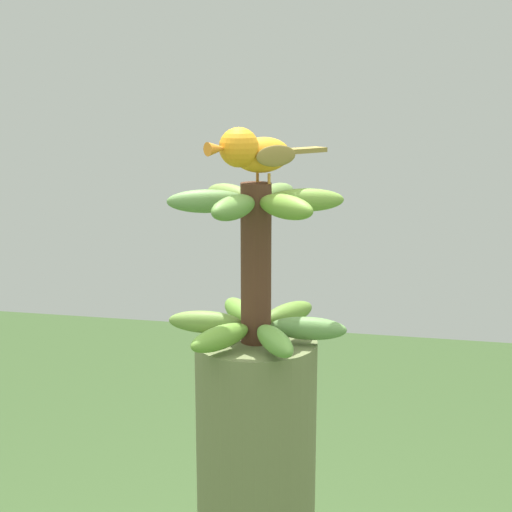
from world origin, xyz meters
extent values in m
cylinder|color=#4C2D1E|center=(0.00, 0.00, 1.39)|extent=(0.05, 0.05, 0.27)
ellipsoid|color=#5E8B46|center=(0.00, -0.09, 1.29)|extent=(0.04, 0.13, 0.04)
ellipsoid|color=olive|center=(0.08, -0.04, 1.29)|extent=(0.13, 0.10, 0.04)
ellipsoid|color=#689D36|center=(0.08, 0.05, 1.29)|extent=(0.13, 0.10, 0.04)
ellipsoid|color=olive|center=(0.00, 0.09, 1.29)|extent=(0.04, 0.13, 0.04)
ellipsoid|color=#669834|center=(-0.08, 0.04, 1.29)|extent=(0.13, 0.10, 0.04)
ellipsoid|color=#60953C|center=(-0.08, -0.05, 1.29)|extent=(0.13, 0.10, 0.04)
ellipsoid|color=#6A9046|center=(0.08, -0.02, 1.50)|extent=(0.14, 0.07, 0.04)
ellipsoid|color=olive|center=(0.06, 0.06, 1.50)|extent=(0.12, 0.12, 0.04)
ellipsoid|color=#608B46|center=(-0.02, 0.08, 1.50)|extent=(0.07, 0.14, 0.04)
ellipsoid|color=#5F8D3D|center=(-0.08, 0.02, 1.50)|extent=(0.14, 0.07, 0.04)
ellipsoid|color=olive|center=(-0.06, -0.06, 1.50)|extent=(0.12, 0.12, 0.04)
ellipsoid|color=olive|center=(0.02, -0.08, 1.50)|extent=(0.07, 0.14, 0.04)
cone|color=#4C2D1E|center=(0.05, 0.02, 1.38)|extent=(0.04, 0.04, 0.06)
cylinder|color=#C68933|center=(0.01, 0.00, 1.54)|extent=(0.01, 0.01, 0.02)
cylinder|color=#C68933|center=(-0.01, -0.02, 1.54)|extent=(0.01, 0.00, 0.02)
ellipsoid|color=orange|center=(0.00, -0.01, 1.58)|extent=(0.12, 0.11, 0.06)
ellipsoid|color=olive|center=(0.02, 0.01, 1.58)|extent=(0.07, 0.06, 0.03)
ellipsoid|color=olive|center=(-0.01, -0.04, 1.58)|extent=(0.07, 0.06, 0.03)
cube|color=olive|center=(0.07, -0.07, 1.58)|extent=(0.08, 0.08, 0.01)
sphere|color=orange|center=(-0.04, 0.02, 1.59)|extent=(0.06, 0.06, 0.06)
sphere|color=black|center=(-0.06, 0.01, 1.60)|extent=(0.01, 0.01, 0.01)
cone|color=orange|center=(-0.07, 0.05, 1.59)|extent=(0.04, 0.04, 0.02)
camera|label=1|loc=(-1.27, -0.26, 1.69)|focal=55.36mm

